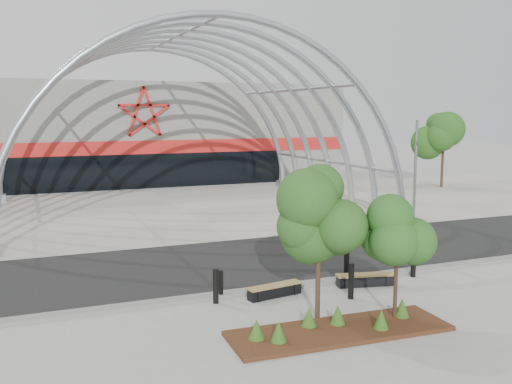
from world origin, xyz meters
The scene contains 18 objects.
ground centered at (0.00, 0.00, 0.00)m, with size 140.00×140.00×0.00m, color #999994.
road centered at (0.00, 3.50, 0.01)m, with size 140.00×7.00×0.02m, color black.
forecourt centered at (0.00, 15.50, 0.02)m, with size 60.00×17.00×0.04m, color #A5A196.
kerb centered at (0.00, -0.25, 0.06)m, with size 60.00×0.50×0.12m, color slate.
arena_building centered at (0.00, 33.45, 3.99)m, with size 34.00×15.24×8.00m.
vault_canopy centered at (0.00, 15.50, 0.02)m, with size 20.80×15.80×20.36m.
planting_bed centered at (-1.06, -4.17, 0.15)m, with size 5.98×2.07×0.62m.
signal_pole centered at (11.12, 8.50, 2.77)m, with size 0.17×0.75×5.31m.
street_tree_0 centered at (-1.05, -3.11, 3.11)m, with size 1.89×1.89×4.32m.
street_tree_1 centered at (0.88, -4.01, 2.31)m, with size 1.36×1.36×3.22m.
bench_0 centered at (-1.36, -0.87, 0.19)m, with size 1.90×0.70×0.39m.
bench_1 centered at (1.88, -0.99, 0.20)m, with size 1.99×0.86×0.41m.
bollard_0 centered at (-2.95, -0.34, 0.44)m, with size 0.14×0.14×0.87m, color black.
bollard_1 centered at (-3.25, -0.76, 0.53)m, with size 0.17×0.17×1.06m, color black.
bollard_2 centered at (1.75, -0.01, 0.57)m, with size 0.18×0.18×1.14m, color black.
bollard_3 centered at (0.75, -1.93, 0.56)m, with size 0.18×0.18×1.12m, color black.
bollard_4 centered at (4.02, -0.72, 0.56)m, with size 0.18×0.18×1.12m, color black.
bg_tree_1 centered at (21.00, 18.00, 4.25)m, with size 2.70×2.70×5.91m.
Camera 1 is at (-8.39, -16.56, 5.73)m, focal length 40.00 mm.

